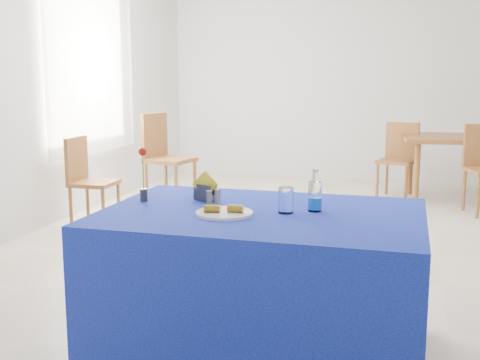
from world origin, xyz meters
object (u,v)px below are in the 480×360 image
oak_table (469,143)px  plate (224,213)px  blue_table (261,283)px  chair_bg_left (399,154)px  chair_win_b (163,152)px  water_bottle (315,197)px  chair_win_a (86,176)px

oak_table → plate: bearing=-108.6°
blue_table → chair_bg_left: 4.51m
chair_win_b → water_bottle: bearing=-134.8°
chair_bg_left → chair_win_a: bearing=-124.4°
chair_bg_left → chair_win_a: 3.66m
plate → blue_table: bearing=37.7°
plate → chair_win_a: bearing=132.4°
plate → water_bottle: size_ratio=1.32×
plate → chair_bg_left: (0.76, 4.59, -0.25)m
chair_bg_left → water_bottle: bearing=-78.1°
oak_table → chair_win_b: (-3.32, -1.08, -0.09)m
water_bottle → chair_win_b: 3.95m
chair_bg_left → chair_win_b: 2.79m
plate → chair_win_b: (-1.79, 3.47, -0.18)m
blue_table → chair_win_b: size_ratio=1.56×
water_bottle → chair_win_b: bearing=124.1°
chair_bg_left → chair_win_b: (-2.55, -1.13, 0.08)m
blue_table → chair_bg_left: chair_bg_left is taller
blue_table → chair_bg_left: (0.60, 4.47, 0.13)m
oak_table → chair_bg_left: 0.79m
water_bottle → chair_bg_left: water_bottle is taller
plate → blue_table: size_ratio=0.18×
oak_table → chair_win_b: 3.49m
blue_table → chair_win_a: 3.11m
water_bottle → chair_win_a: (-2.50, 2.08, -0.33)m
water_bottle → chair_bg_left: size_ratio=0.24×
plate → chair_win_b: 3.91m
plate → chair_win_a: size_ratio=0.33×
chair_bg_left → chair_win_a: (-2.84, -2.31, -0.01)m
chair_win_a → water_bottle: bearing=-132.0°
plate → chair_win_b: chair_win_b is taller
blue_table → chair_win_a: bearing=136.1°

